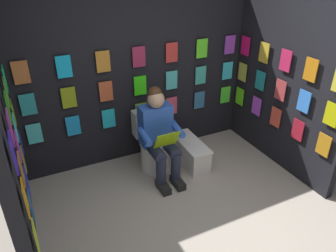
# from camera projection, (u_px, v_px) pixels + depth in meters

# --- Properties ---
(ground_plane) EXTENTS (30.00, 30.00, 0.00)m
(ground_plane) POSITION_uv_depth(u_px,v_px,m) (213.00, 245.00, 3.25)
(ground_plane) COLOR #B2A899
(display_wall_back) EXTENTS (3.26, 0.14, 2.21)m
(display_wall_back) POSITION_uv_depth(u_px,v_px,m) (138.00, 80.00, 4.29)
(display_wall_back) COLOR black
(display_wall_back) RESTS_ON ground
(display_wall_left) EXTENTS (0.14, 1.92, 2.21)m
(display_wall_left) POSITION_uv_depth(u_px,v_px,m) (286.00, 86.00, 4.11)
(display_wall_left) COLOR black
(display_wall_left) RESTS_ON ground
(display_wall_right) EXTENTS (0.14, 1.92, 2.21)m
(display_wall_right) POSITION_uv_depth(u_px,v_px,m) (7.00, 144.00, 2.86)
(display_wall_right) COLOR black
(display_wall_right) RESTS_ON ground
(toilet) EXTENTS (0.41, 0.55, 0.77)m
(toilet) POSITION_uv_depth(u_px,v_px,m) (153.00, 145.00, 4.32)
(toilet) COLOR white
(toilet) RESTS_ON ground
(person_reading) EXTENTS (0.53, 0.68, 1.19)m
(person_reading) POSITION_uv_depth(u_px,v_px,m) (159.00, 135.00, 4.02)
(person_reading) COLOR blue
(person_reading) RESTS_ON ground
(comic_longbox_near) EXTENTS (0.29, 0.72, 0.34)m
(comic_longbox_near) POSITION_uv_depth(u_px,v_px,m) (190.00, 152.00, 4.45)
(comic_longbox_near) COLOR white
(comic_longbox_near) RESTS_ON ground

